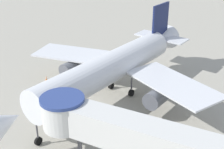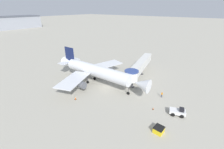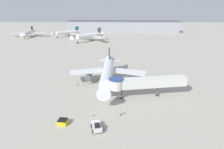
# 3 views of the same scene
# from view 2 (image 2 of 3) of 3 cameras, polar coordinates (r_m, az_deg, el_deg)

# --- Properties ---
(ground_plane) EXTENTS (800.00, 800.00, 0.00)m
(ground_plane) POSITION_cam_2_polar(r_m,az_deg,el_deg) (46.31, -2.35, -5.19)
(ground_plane) COLOR #A8A393
(main_airplane) EXTENTS (27.91, 32.91, 10.22)m
(main_airplane) POSITION_cam_2_polar(r_m,az_deg,el_deg) (47.57, -6.25, 1.30)
(main_airplane) COLOR silver
(main_airplane) RESTS_ON ground_plane
(jet_bridge) EXTENTS (22.80, 7.49, 6.15)m
(jet_bridge) POSITION_cam_2_polar(r_m,az_deg,el_deg) (50.98, 10.24, 2.83)
(jet_bridge) COLOR silver
(jet_bridge) RESTS_ON ground_plane
(pushback_tug_white) EXTENTS (2.90, 3.87, 1.93)m
(pushback_tug_white) POSITION_cam_2_polar(r_m,az_deg,el_deg) (38.51, 23.80, -12.80)
(pushback_tug_white) COLOR silver
(pushback_tug_white) RESTS_ON ground_plane
(service_container_yellow) EXTENTS (2.12, 1.97, 1.19)m
(service_container_yellow) POSITION_cam_2_polar(r_m,az_deg,el_deg) (32.88, 17.37, -19.45)
(service_container_yellow) COLOR yellow
(service_container_yellow) RESTS_ON ground_plane
(traffic_cone_port_wing) EXTENTS (0.50, 0.50, 0.82)m
(traffic_cone_port_wing) POSITION_cam_2_polar(r_m,az_deg,el_deg) (41.94, -13.77, -8.75)
(traffic_cone_port_wing) COLOR black
(traffic_cone_port_wing) RESTS_ON ground_plane
(traffic_cone_near_nose) EXTENTS (0.35, 0.35, 0.59)m
(traffic_cone_near_nose) POSITION_cam_2_polar(r_m,az_deg,el_deg) (38.60, 15.41, -12.36)
(traffic_cone_near_nose) COLOR black
(traffic_cone_near_nose) RESTS_ON ground_plane
(ground_crew_marshaller) EXTENTS (0.23, 0.35, 1.69)m
(ground_crew_marshaller) POSITION_cam_2_polar(r_m,az_deg,el_deg) (43.58, 18.48, -7.12)
(ground_crew_marshaller) COLOR #1E2338
(ground_crew_marshaller) RESTS_ON ground_plane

